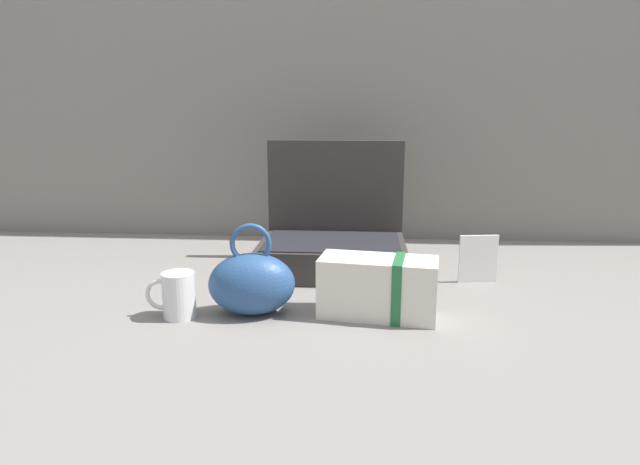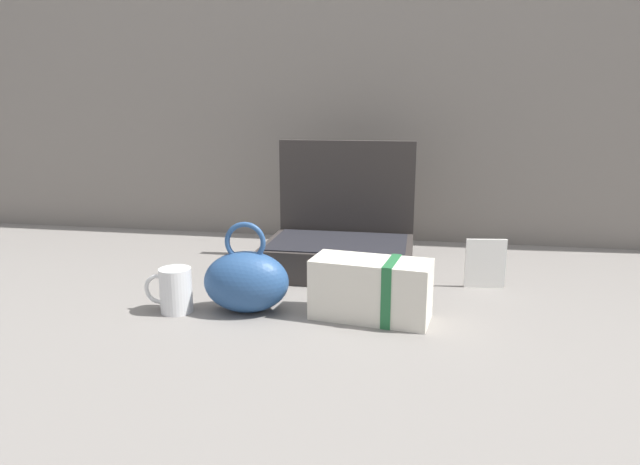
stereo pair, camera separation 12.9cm
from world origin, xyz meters
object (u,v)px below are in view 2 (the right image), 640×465
object	(u,v)px
coffee_mug	(175,290)
info_card_left	(485,263)
teal_pouch_handbag	(246,281)
cream_toiletry_bag	(372,289)
open_suitcase	(341,241)

from	to	relation	value
coffee_mug	info_card_left	world-z (taller)	info_card_left
teal_pouch_handbag	info_card_left	xyz separation A→B (m)	(0.52, 0.26, -0.01)
coffee_mug	cream_toiletry_bag	bearing A→B (deg)	5.41
open_suitcase	coffee_mug	xyz separation A→B (m)	(-0.31, -0.39, -0.03)
open_suitcase	coffee_mug	bearing A→B (deg)	-128.39
teal_pouch_handbag	cream_toiletry_bag	world-z (taller)	teal_pouch_handbag
open_suitcase	teal_pouch_handbag	xyz separation A→B (m)	(-0.15, -0.36, -0.01)
teal_pouch_handbag	info_card_left	distance (m)	0.59
open_suitcase	coffee_mug	size ratio (longest dim) A/B	3.59
open_suitcase	info_card_left	world-z (taller)	open_suitcase
info_card_left	coffee_mug	bearing A→B (deg)	-164.89
cream_toiletry_bag	coffee_mug	bearing A→B (deg)	-174.59
coffee_mug	info_card_left	distance (m)	0.74
teal_pouch_handbag	open_suitcase	bearing A→B (deg)	66.74
teal_pouch_handbag	info_card_left	size ratio (longest dim) A/B	1.63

